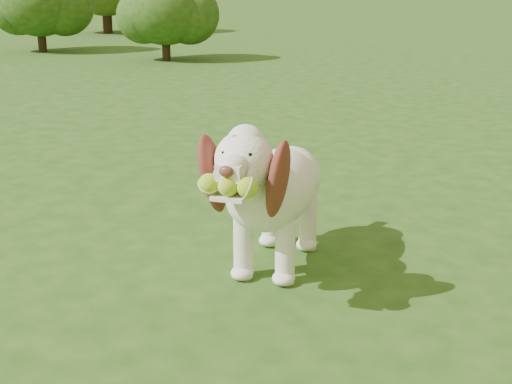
% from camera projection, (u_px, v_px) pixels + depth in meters
% --- Properties ---
extents(ground, '(80.00, 80.00, 0.00)m').
position_uv_depth(ground, '(303.00, 275.00, 3.76)').
color(ground, '#224614').
rests_on(ground, ground).
extents(dog, '(0.47, 1.35, 0.88)m').
position_uv_depth(dog, '(272.00, 186.00, 3.69)').
color(dog, white).
rests_on(dog, ground).
extents(shrub_a, '(1.44, 1.44, 1.50)m').
position_uv_depth(shrub_a, '(165.00, 10.00, 12.51)').
color(shrub_a, '#382314').
rests_on(shrub_a, ground).
extents(shrub_e, '(1.59, 1.59, 1.65)m').
position_uv_depth(shrub_e, '(39.00, 1.00, 13.84)').
color(shrub_e, '#382314').
rests_on(shrub_e, ground).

